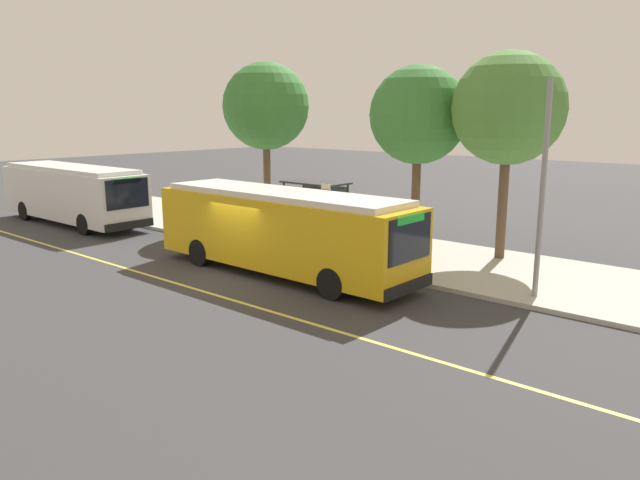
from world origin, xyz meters
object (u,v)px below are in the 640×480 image
Objects in this scene: transit_bus_second at (73,192)px; route_sign_post at (326,209)px; waiting_bench at (318,227)px; transit_bus_main at (282,229)px; pedestrian_commuter at (314,229)px.

transit_bus_second is 3.64× the size of route_sign_post.
transit_bus_second reaches higher than waiting_bench.
transit_bus_main is at bearing -0.58° from transit_bus_second.
transit_bus_main is 15.02m from transit_bus_second.
waiting_bench is at bearing 127.61° from pedestrian_commuter.
transit_bus_second is at bearing -170.27° from route_sign_post.
waiting_bench is 3.72m from route_sign_post.
route_sign_post is (14.74, 2.53, 0.34)m from transit_bus_second.
transit_bus_second is 6.03× the size of pedestrian_commuter.
transit_bus_main is 2.72m from route_sign_post.
waiting_bench is 3.10m from pedestrian_commuter.
transit_bus_second and route_sign_post have the same top height.
transit_bus_second is 14.96m from route_sign_post.
route_sign_post is at bearing -44.07° from waiting_bench.
pedestrian_commuter reaches higher than waiting_bench.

